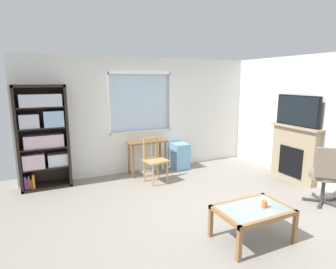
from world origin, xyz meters
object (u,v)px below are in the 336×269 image
(plastic_drawer_unit, at_px, (180,156))
(sippy_cup, at_px, (264,204))
(fireplace, at_px, (294,153))
(coffee_table, at_px, (253,213))
(wooden_chair, at_px, (155,160))
(tv, at_px, (298,111))
(desk_under_window, at_px, (147,147))
(bookshelf, at_px, (43,134))
(office_chair, at_px, (326,173))

(plastic_drawer_unit, relative_size, sippy_cup, 6.60)
(fireplace, xyz_separation_m, coffee_table, (-2.31, -1.37, -0.19))
(plastic_drawer_unit, height_order, coffee_table, plastic_drawer_unit)
(wooden_chair, xyz_separation_m, tv, (2.62, -1.11, 0.97))
(desk_under_window, height_order, wooden_chair, wooden_chair)
(bookshelf, bearing_deg, tv, -20.57)
(coffee_table, distance_m, sippy_cup, 0.19)
(desk_under_window, distance_m, wooden_chair, 0.53)
(fireplace, xyz_separation_m, tv, (-0.02, 0.00, 0.87))
(tv, distance_m, coffee_table, 2.87)
(desk_under_window, relative_size, office_chair, 0.84)
(fireplace, relative_size, tv, 1.15)
(bookshelf, distance_m, plastic_drawer_unit, 2.96)
(bookshelf, height_order, fireplace, bookshelf)
(office_chair, xyz_separation_m, sippy_cup, (-1.65, -0.34, -0.07))
(bookshelf, bearing_deg, sippy_cup, -51.80)
(coffee_table, height_order, sippy_cup, sippy_cup)
(plastic_drawer_unit, relative_size, fireplace, 0.53)
(sippy_cup, bearing_deg, bookshelf, 128.20)
(wooden_chair, relative_size, coffee_table, 0.96)
(desk_under_window, distance_m, plastic_drawer_unit, 0.89)
(fireplace, bearing_deg, office_chair, -115.56)
(office_chair, bearing_deg, tv, 65.24)
(wooden_chair, relative_size, office_chair, 0.90)
(desk_under_window, xyz_separation_m, wooden_chair, (-0.04, -0.51, -0.14))
(plastic_drawer_unit, xyz_separation_m, sippy_cup, (-0.39, -3.09, 0.19))
(sippy_cup, bearing_deg, wooden_chair, 100.61)
(desk_under_window, relative_size, sippy_cup, 9.35)
(fireplace, height_order, coffee_table, fireplace)
(desk_under_window, relative_size, coffee_table, 0.90)
(office_chair, bearing_deg, wooden_chair, 134.19)
(bookshelf, distance_m, tv, 4.95)
(desk_under_window, distance_m, tv, 3.16)
(wooden_chair, bearing_deg, plastic_drawer_unit, 33.07)
(sippy_cup, bearing_deg, coffee_table, 162.98)
(desk_under_window, height_order, tv, tv)
(desk_under_window, xyz_separation_m, plastic_drawer_unit, (0.83, 0.05, -0.30))
(wooden_chair, xyz_separation_m, sippy_cup, (0.47, -2.52, 0.02))
(plastic_drawer_unit, relative_size, tv, 0.61)
(sippy_cup, bearing_deg, fireplace, 33.12)
(desk_under_window, distance_m, fireplace, 3.07)
(office_chair, bearing_deg, sippy_cup, -168.39)
(plastic_drawer_unit, relative_size, office_chair, 0.59)
(fireplace, height_order, office_chair, fireplace)
(coffee_table, xyz_separation_m, sippy_cup, (0.14, -0.04, 0.11))
(bookshelf, xyz_separation_m, fireplace, (4.64, -1.73, -0.47))
(fireplace, bearing_deg, sippy_cup, -146.88)
(bookshelf, bearing_deg, plastic_drawer_unit, -1.14)
(plastic_drawer_unit, bearing_deg, desk_under_window, -176.56)
(bookshelf, relative_size, tv, 2.00)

